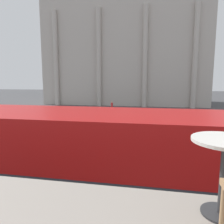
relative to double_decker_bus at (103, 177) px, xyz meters
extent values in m
cylinder|color=black|center=(-4.13, 1.26, -1.75)|extent=(1.08, 0.22, 1.08)
cube|color=#B71414|center=(0.00, 0.00, -0.87)|extent=(11.05, 2.53, 1.77)
cube|color=#2D3842|center=(0.00, 0.00, 0.24)|extent=(10.83, 2.55, 0.45)
cube|color=#B71414|center=(0.00, 0.00, 1.13)|extent=(11.05, 2.53, 1.32)
cylinder|color=#2D2D30|center=(1.95, -3.52, 1.42)|extent=(0.36, 0.36, 0.02)
cylinder|color=#2D2D30|center=(1.95, -3.52, 1.77)|extent=(0.07, 0.07, 0.68)
cylinder|color=#A87F56|center=(1.86, -3.84, 1.63)|extent=(0.04, 0.04, 0.44)
cube|color=#BCB2A8|center=(-4.56, 42.15, 8.24)|extent=(31.94, 13.94, 21.06)
cube|color=#ADA399|center=(-4.56, 42.15, 19.01)|extent=(32.54, 14.54, 0.50)
cylinder|color=#BCB2A8|center=(-17.34, 34.73, 6.66)|extent=(0.90, 0.90, 17.90)
cylinder|color=#BCB2A8|center=(-8.82, 34.73, 6.66)|extent=(0.90, 0.90, 17.90)
cylinder|color=#BCB2A8|center=(-0.30, 34.73, 6.66)|extent=(0.90, 0.90, 17.90)
cylinder|color=#BCB2A8|center=(8.21, 34.73, 6.66)|extent=(0.90, 0.90, 17.90)
cylinder|color=black|center=(-4.18, 6.61, -0.66)|extent=(0.12, 0.12, 3.27)
cube|color=black|center=(-4.00, 6.61, 0.53)|extent=(0.20, 0.24, 0.70)
sphere|color=green|center=(-3.89, 6.61, 0.68)|extent=(0.14, 0.14, 0.14)
cylinder|color=black|center=(-0.41, 15.34, -1.99)|extent=(0.60, 0.18, 0.60)
cylinder|color=black|center=(-0.41, 13.59, -1.99)|extent=(0.60, 0.18, 0.60)
cylinder|color=black|center=(-3.21, 15.34, -1.99)|extent=(0.60, 0.18, 0.60)
cylinder|color=black|center=(-3.21, 13.59, -1.99)|extent=(0.60, 0.18, 0.60)
cube|color=silver|center=(-1.81, 14.47, -1.72)|extent=(4.20, 1.75, 0.55)
cube|color=#2D3842|center=(-2.01, 14.47, -1.19)|extent=(1.89, 1.61, 0.50)
cylinder|color=black|center=(-1.41, 13.33, -1.99)|extent=(0.60, 0.18, 0.60)
cylinder|color=black|center=(-1.41, 11.58, -1.99)|extent=(0.60, 0.18, 0.60)
cylinder|color=black|center=(-4.21, 13.33, -1.99)|extent=(0.60, 0.18, 0.60)
cylinder|color=black|center=(-4.21, 11.58, -1.99)|extent=(0.60, 0.18, 0.60)
cube|color=black|center=(-2.81, 12.45, -1.72)|extent=(4.20, 1.75, 0.55)
cube|color=#2D3842|center=(-3.01, 12.45, -1.19)|extent=(1.89, 1.61, 0.50)
cylinder|color=#282B33|center=(-6.82, 14.08, -1.88)|extent=(0.14, 0.14, 0.83)
cylinder|color=#282B33|center=(-6.64, 14.08, -1.88)|extent=(0.14, 0.14, 0.83)
cylinder|color=#606638|center=(-6.73, 14.08, -1.14)|extent=(0.32, 0.32, 0.66)
sphere|color=tan|center=(-6.73, 14.08, -0.70)|extent=(0.22, 0.22, 0.22)
cylinder|color=#282B33|center=(1.09, 12.90, -1.87)|extent=(0.14, 0.14, 0.84)
cylinder|color=#282B33|center=(1.27, 12.90, -1.87)|extent=(0.14, 0.14, 0.84)
cylinder|color=slate|center=(1.18, 12.90, -1.12)|extent=(0.32, 0.32, 0.67)
sphere|color=tan|center=(1.18, 12.90, -0.67)|extent=(0.23, 0.23, 0.23)
cylinder|color=#282B33|center=(-7.43, 9.17, -1.87)|extent=(0.14, 0.14, 0.84)
cylinder|color=#282B33|center=(-7.25, 9.17, -1.87)|extent=(0.14, 0.14, 0.84)
cylinder|color=yellow|center=(-7.34, 9.17, -1.12)|extent=(0.32, 0.32, 0.66)
sphere|color=tan|center=(-7.34, 9.17, -0.68)|extent=(0.23, 0.23, 0.23)
cylinder|color=#282B33|center=(-4.93, 26.90, -1.88)|extent=(0.14, 0.14, 0.83)
cylinder|color=#282B33|center=(-4.75, 26.90, -1.88)|extent=(0.14, 0.14, 0.83)
cylinder|color=#B22323|center=(-4.84, 26.90, -1.14)|extent=(0.32, 0.32, 0.65)
sphere|color=tan|center=(-4.84, 26.90, -0.70)|extent=(0.22, 0.22, 0.22)
camera|label=1|loc=(1.30, -5.56, 2.66)|focal=35.00mm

